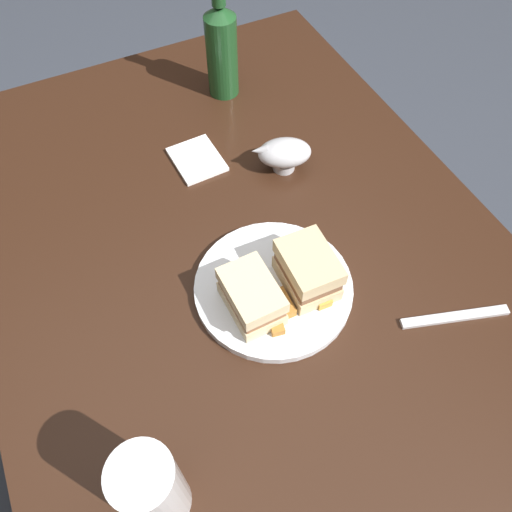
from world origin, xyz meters
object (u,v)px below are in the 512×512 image
pint_glass (153,490)px  fork (455,317)px  plate (273,287)px  sandwich_half_right (308,270)px  napkin (197,159)px  sandwich_half_left (252,297)px  gravy_boat (284,153)px  cider_bottle (222,48)px

pint_glass → fork: bearing=-84.7°
plate → sandwich_half_right: 0.07m
sandwich_half_right → napkin: (0.35, 0.05, -0.05)m
sandwich_half_right → plate: bearing=69.9°
sandwich_half_left → napkin: size_ratio=1.00×
sandwich_half_right → fork: sandwich_half_right is taller
sandwich_half_right → pint_glass: size_ratio=0.64×
sandwich_half_left → gravy_boat: size_ratio=0.88×
cider_bottle → sandwich_half_left: bearing=160.6°
plate → cider_bottle: cider_bottle is taller
sandwich_half_right → fork: bearing=-129.7°
gravy_boat → fork: (-0.42, -0.10, -0.04)m
sandwich_half_left → plate: bearing=-67.1°
cider_bottle → napkin: bearing=141.9°
plate → sandwich_half_left: bearing=112.9°
gravy_boat → fork: gravy_boat is taller
gravy_boat → plate: bearing=149.1°
sandwich_half_left → pint_glass: pint_glass is taller
napkin → pint_glass: bearing=153.6°
pint_glass → gravy_boat: bearing=-42.3°
fork → sandwich_half_left: bearing=-10.6°
plate → gravy_boat: gravy_boat is taller
sandwich_half_right → napkin: bearing=8.4°
gravy_boat → napkin: size_ratio=1.13×
sandwich_half_left → napkin: bearing=-7.9°
sandwich_half_left → gravy_boat: sandwich_half_left is taller
cider_bottle → napkin: cider_bottle is taller
sandwich_half_left → fork: size_ratio=0.61×
napkin → sandwich_half_right: bearing=-171.6°
sandwich_half_right → gravy_boat: sandwich_half_right is taller
pint_glass → fork: pint_glass is taller
pint_glass → fork: 0.53m
napkin → fork: napkin is taller
plate → sandwich_half_right: sandwich_half_right is taller
sandwich_half_left → napkin: 0.36m
sandwich_half_left → cider_bottle: 0.57m
fork → cider_bottle: bearing=-64.0°
sandwich_half_left → gravy_boat: bearing=-36.6°
cider_bottle → plate: bearing=165.0°
pint_glass → cider_bottle: size_ratio=0.64×
gravy_boat → napkin: bearing=57.7°
pint_glass → cider_bottle: 0.85m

